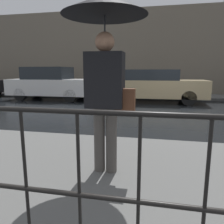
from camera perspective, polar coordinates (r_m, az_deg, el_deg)
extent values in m
plane|color=black|center=(7.89, 15.14, -0.19)|extent=(80.00, 80.00, 0.00)
cube|color=#60605E|center=(2.98, 21.11, -17.39)|extent=(28.00, 3.13, 0.13)
cube|color=#60605E|center=(12.48, 13.94, 4.01)|extent=(28.00, 2.15, 0.13)
cube|color=gold|center=(7.89, 15.14, -0.16)|extent=(25.20, 0.12, 0.01)
cube|color=#706656|center=(13.67, 14.22, 14.92)|extent=(28.00, 0.30, 5.07)
cylinder|color=black|center=(1.74, -21.55, -16.60)|extent=(0.02, 0.02, 1.05)
cylinder|color=black|center=(1.58, -8.55, -18.98)|extent=(0.02, 0.02, 1.05)
cylinder|color=black|center=(1.50, 6.95, -20.57)|extent=(0.02, 0.02, 1.05)
cylinder|color=black|center=(1.53, 23.13, -20.76)|extent=(0.02, 0.02, 1.05)
cylinder|color=#4C4742|center=(2.87, -3.32, -7.15)|extent=(0.14, 0.14, 0.85)
cylinder|color=#4C4742|center=(2.83, -0.17, -7.36)|extent=(0.14, 0.14, 0.85)
cube|color=black|center=(2.71, -1.84, 8.27)|extent=(0.46, 0.28, 0.67)
sphere|color=tan|center=(2.73, -1.90, 17.83)|extent=(0.23, 0.23, 0.23)
cylinder|color=#262628|center=(2.72, -1.89, 16.19)|extent=(0.02, 0.02, 0.75)
cone|color=black|center=(2.81, -1.96, 26.17)|extent=(1.02, 1.02, 0.23)
cube|color=brown|center=(2.69, 3.47, 2.94)|extent=(0.24, 0.12, 0.30)
cube|color=silver|center=(11.59, -15.48, 6.36)|extent=(4.20, 1.71, 0.78)
cube|color=#1E2328|center=(11.64, -16.40, 9.73)|extent=(2.18, 1.57, 0.60)
cylinder|color=black|center=(11.78, -8.07, 5.02)|extent=(0.61, 0.22, 0.61)
cylinder|color=black|center=(10.40, -10.83, 4.21)|extent=(0.61, 0.22, 0.61)
cylinder|color=black|center=(12.89, -19.09, 5.02)|extent=(0.61, 0.22, 0.61)
cylinder|color=black|center=(11.64, -22.81, 4.24)|extent=(0.61, 0.22, 0.61)
cube|color=tan|center=(10.32, 11.31, 6.08)|extent=(4.46, 1.76, 0.77)
cube|color=#1E2328|center=(10.30, 10.43, 9.55)|extent=(2.32, 1.62, 0.47)
cylinder|color=black|center=(11.20, 18.40, 4.34)|extent=(0.62, 0.22, 0.62)
cylinder|color=black|center=(9.68, 19.42, 3.38)|extent=(0.62, 0.22, 0.62)
cylinder|color=black|center=(11.21, 4.17, 4.86)|extent=(0.62, 0.22, 0.62)
cylinder|color=black|center=(9.70, 2.98, 3.98)|extent=(0.62, 0.22, 0.62)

